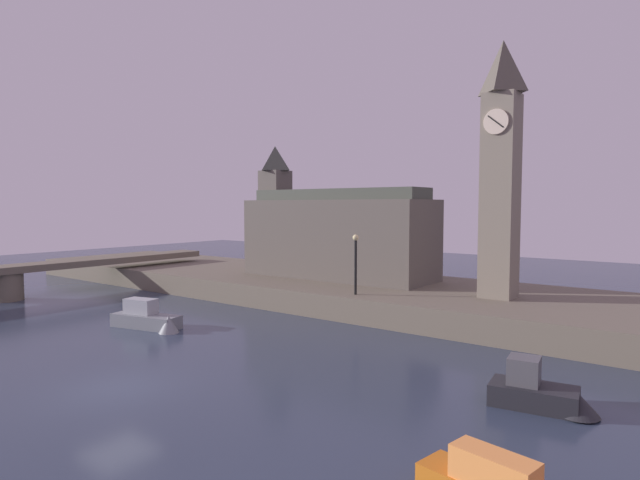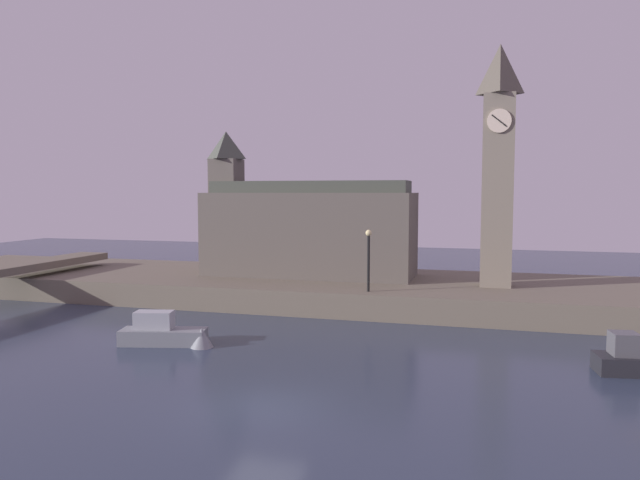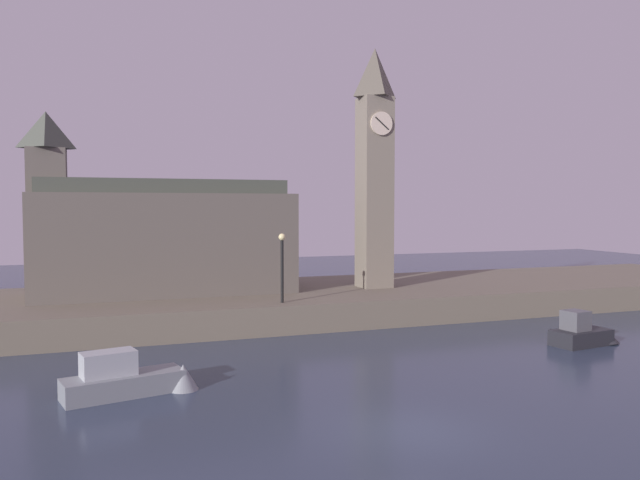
% 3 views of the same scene
% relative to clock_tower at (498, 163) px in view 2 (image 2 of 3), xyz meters
% --- Properties ---
extents(ground_plane, '(120.00, 120.00, 0.00)m').
position_rel_clock_tower_xyz_m(ground_plane, '(-7.62, -19.28, -8.97)').
color(ground_plane, '#2D384C').
extents(far_embankment, '(70.00, 12.00, 1.50)m').
position_rel_clock_tower_xyz_m(far_embankment, '(-7.62, 0.72, -8.22)').
color(far_embankment, '#6B6051').
rests_on(far_embankment, ground).
extents(clock_tower, '(2.00, 2.06, 14.45)m').
position_rel_clock_tower_xyz_m(clock_tower, '(0.00, 0.00, 0.00)').
color(clock_tower, slate).
rests_on(clock_tower, far_embankment).
extents(parliament_hall, '(14.34, 5.05, 9.98)m').
position_rel_clock_tower_xyz_m(parliament_hall, '(-12.79, 1.52, -4.23)').
color(parliament_hall, '#5B544C').
rests_on(parliament_hall, far_embankment).
extents(streetlamp, '(0.36, 0.36, 3.56)m').
position_rel_clock_tower_xyz_m(streetlamp, '(-7.05, -4.12, -5.23)').
color(streetlamp, black).
rests_on(streetlamp, far_embankment).
extents(boat_cruiser_grey, '(4.82, 2.20, 1.66)m').
position_rel_clock_tower_xyz_m(boat_cruiser_grey, '(-14.88, -12.82, -8.44)').
color(boat_cruiser_grey, gray).
rests_on(boat_cruiser_grey, ground).
extents(boat_barge_dark, '(3.60, 1.81, 1.64)m').
position_rel_clock_tower_xyz_m(boat_barge_dark, '(5.42, -11.84, -8.45)').
color(boat_barge_dark, '#232328').
rests_on(boat_barge_dark, ground).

